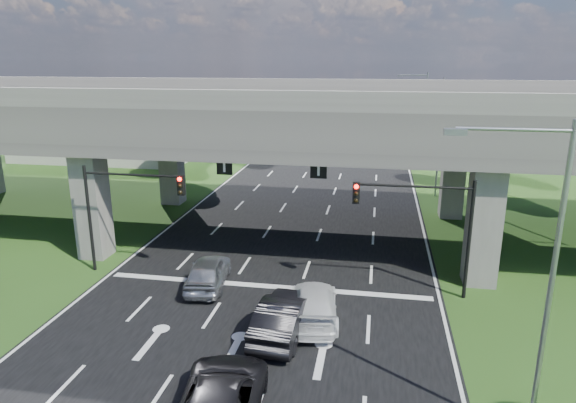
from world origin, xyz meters
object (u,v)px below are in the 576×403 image
(signal_left, at_px, (124,200))
(car_dark, at_px, (284,316))
(signal_right, at_px, (425,216))
(streetlight_near, at_px, (539,266))
(streetlight_beyond, at_px, (422,110))
(car_silver, at_px, (208,272))
(car_white, at_px, (314,304))
(streetlight_far, at_px, (435,128))
(car_trailing, at_px, (220,400))

(signal_left, relative_size, car_dark, 1.16)
(car_dark, bearing_deg, signal_right, -136.14)
(streetlight_near, xyz_separation_m, streetlight_beyond, (0.00, 46.00, 0.00))
(signal_right, xyz_separation_m, streetlight_near, (2.27, -9.94, 1.66))
(streetlight_near, xyz_separation_m, car_dark, (-8.30, 4.93, -4.96))
(car_silver, bearing_deg, streetlight_beyond, -116.73)
(streetlight_beyond, distance_m, car_white, 40.51)
(car_white, bearing_deg, streetlight_far, -114.86)
(car_silver, distance_m, car_white, 6.40)
(signal_left, xyz_separation_m, streetlight_beyond, (17.92, 36.06, 1.66))
(car_silver, bearing_deg, signal_right, 177.70)
(streetlight_beyond, bearing_deg, car_dark, -101.42)
(signal_left, bearing_deg, car_silver, -10.95)
(signal_left, xyz_separation_m, car_trailing, (8.61, -10.83, -3.35))
(signal_right, height_order, streetlight_beyond, streetlight_beyond)
(signal_left, height_order, car_dark, signal_left)
(signal_right, xyz_separation_m, streetlight_far, (2.27, 20.06, 1.66))
(signal_right, distance_m, signal_left, 15.65)
(streetlight_beyond, xyz_separation_m, car_silver, (-13.05, -37.00, -5.02))
(streetlight_near, distance_m, streetlight_far, 30.00)
(streetlight_near, relative_size, streetlight_beyond, 1.00)
(streetlight_beyond, relative_size, car_silver, 2.13)
(signal_left, height_order, car_white, signal_left)
(signal_left, height_order, car_silver, signal_left)
(signal_left, height_order, streetlight_near, streetlight_near)
(signal_right, bearing_deg, car_trailing, -123.02)
(car_white, relative_size, car_trailing, 0.89)
(streetlight_near, relative_size, car_silver, 2.13)
(streetlight_far, distance_m, car_trailing, 32.64)
(streetlight_beyond, bearing_deg, car_trailing, -101.23)
(streetlight_near, bearing_deg, car_dark, 149.31)
(streetlight_near, bearing_deg, car_white, 138.07)
(car_dark, distance_m, car_white, 1.89)
(signal_right, relative_size, streetlight_far, 0.60)
(streetlight_beyond, bearing_deg, car_silver, -109.43)
(car_trailing, bearing_deg, streetlight_near, 179.57)
(streetlight_beyond, relative_size, car_white, 1.94)
(signal_right, distance_m, streetlight_near, 10.33)
(signal_right, bearing_deg, car_dark, -140.21)
(signal_right, relative_size, car_dark, 1.16)
(streetlight_beyond, bearing_deg, streetlight_near, -90.00)
(car_dark, bearing_deg, signal_left, -23.46)
(streetlight_near, bearing_deg, car_trailing, -174.58)
(car_trailing, bearing_deg, car_white, -112.03)
(streetlight_beyond, distance_m, car_silver, 39.55)
(streetlight_near, bearing_deg, streetlight_beyond, 90.00)
(streetlight_near, relative_size, car_white, 1.94)
(signal_right, height_order, signal_left, same)
(signal_left, distance_m, streetlight_near, 20.56)
(streetlight_beyond, relative_size, car_trailing, 1.73)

